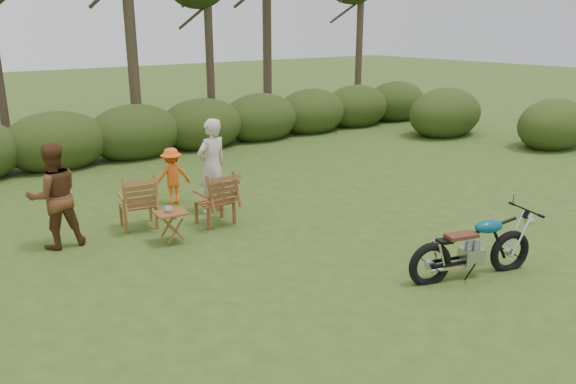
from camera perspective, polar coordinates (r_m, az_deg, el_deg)
ground at (r=8.26m, az=9.41°, el=-7.90°), size 80.00×80.00×0.00m
tree_line at (r=16.03m, az=-15.53°, el=17.64°), size 22.52×11.62×8.14m
motorcycle at (r=8.41m, az=17.92°, el=-8.09°), size 1.99×1.23×1.06m
lawn_chair_right at (r=10.07m, az=-7.36°, el=-3.20°), size 0.66×0.66×0.95m
lawn_chair_left at (r=10.16m, az=-14.85°, el=-3.45°), size 0.77×0.77×0.95m
side_table at (r=9.25m, az=-11.71°, el=-3.54°), size 0.54×0.47×0.52m
cup at (r=9.16m, az=-12.04°, el=-1.70°), size 0.15×0.15×0.10m
adult_a at (r=10.71m, az=-7.53°, el=-1.96°), size 0.71×0.53×1.77m
adult_b at (r=9.71m, az=-22.12°, el=-5.12°), size 0.83×0.65×1.68m
child at (r=11.31m, az=-11.52°, el=-1.14°), size 0.78×0.53×1.12m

